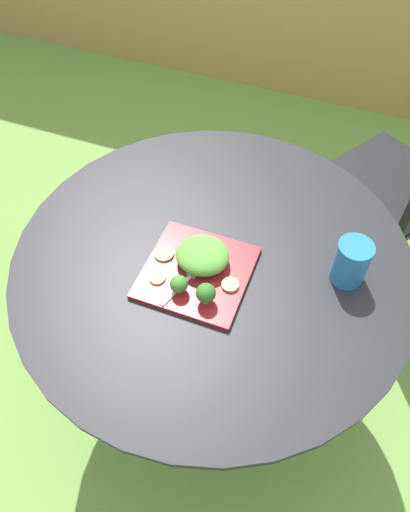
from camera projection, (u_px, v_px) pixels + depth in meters
The scene contains 11 objects.
ground_plane at pixel (211, 376), 1.90m from camera, with size 12.00×12.00×0.00m, color #669342.
patio_table at pixel (212, 301), 1.49m from camera, with size 1.07×1.07×0.74m.
salad_plate at pixel (197, 272), 1.28m from camera, with size 0.27×0.27×0.01m, color maroon.
drinking_glass at pixel (350, 264), 1.24m from camera, with size 0.09×0.09×0.12m.
fork at pixel (186, 281), 1.25m from camera, with size 0.06×0.15×0.00m.
lettuce_mound at pixel (202, 255), 1.27m from camera, with size 0.14×0.13×0.06m, color #519338.
broccoli_floret_0 at pixel (206, 293), 1.19m from camera, with size 0.05×0.05×0.06m.
broccoli_floret_1 at pixel (179, 284), 1.22m from camera, with size 0.05×0.05×0.05m.
cucumber_slice_0 at pixel (157, 278), 1.26m from camera, with size 0.04×0.04×0.01m, color #8EB766.
cucumber_slice_1 at pixel (164, 254), 1.31m from camera, with size 0.05×0.05×0.01m, color #8EB766.
cucumber_slice_2 at pixel (230, 285), 1.24m from camera, with size 0.04×0.04×0.01m, color #8EB766.
Camera 1 is at (0.27, -0.77, 1.78)m, focal length 34.96 mm.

